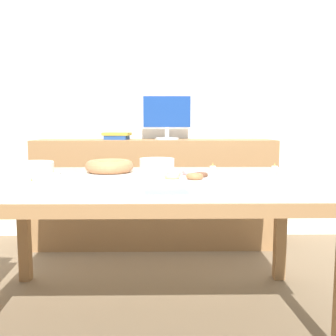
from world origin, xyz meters
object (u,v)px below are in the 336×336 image
(tealight_left_edge, at_px, (213,167))
(tealight_near_cakes, at_px, (275,167))
(pastry_platter, at_px, (186,177))
(cake_golden_bundt, at_px, (110,167))
(computer_monitor, at_px, (167,117))
(book_stack, at_px, (117,136))
(cake_chocolate_round, at_px, (33,169))
(plate_stack, at_px, (157,165))
(tealight_centre, at_px, (32,182))

(tealight_left_edge, bearing_deg, tealight_near_cakes, -1.13)
(tealight_near_cakes, bearing_deg, pastry_platter, -141.47)
(tealight_near_cakes, bearing_deg, cake_golden_bundt, -165.18)
(computer_monitor, distance_m, book_stack, 0.46)
(tealight_left_edge, bearing_deg, cake_chocolate_round, -165.02)
(book_stack, height_order, cake_chocolate_round, book_stack)
(cake_golden_bundt, bearing_deg, cake_chocolate_round, -179.47)
(tealight_near_cakes, bearing_deg, plate_stack, -168.93)
(book_stack, xyz_separation_m, plate_stack, (0.36, -0.96, -0.15))
(cake_chocolate_round, xyz_separation_m, tealight_near_cakes, (1.47, 0.28, -0.02))
(cake_chocolate_round, bearing_deg, computer_monitor, 54.36)
(tealight_centre, bearing_deg, plate_stack, 39.43)
(computer_monitor, relative_size, tealight_near_cakes, 10.60)
(pastry_platter, relative_size, plate_stack, 1.67)
(book_stack, xyz_separation_m, tealight_left_edge, (0.72, -0.80, -0.18))
(tealight_left_edge, xyz_separation_m, tealight_near_cakes, (0.40, -0.01, 0.00))
(cake_golden_bundt, distance_m, tealight_centre, 0.48)
(pastry_platter, distance_m, tealight_centre, 0.76)
(tealight_left_edge, relative_size, tealight_near_cakes, 1.00)
(cake_chocolate_round, bearing_deg, book_stack, 72.19)
(cake_golden_bundt, bearing_deg, computer_monitor, 72.46)
(tealight_near_cakes, bearing_deg, computer_monitor, 130.58)
(book_stack, xyz_separation_m, tealight_near_cakes, (1.12, -0.81, -0.18))
(cake_golden_bundt, bearing_deg, book_stack, 94.60)
(book_stack, bearing_deg, pastry_platter, -68.29)
(computer_monitor, bearing_deg, plate_stack, -94.30)
(pastry_platter, height_order, tealight_near_cakes, pastry_platter)
(book_stack, distance_m, pastry_platter, 1.40)
(computer_monitor, xyz_separation_m, tealight_left_edge, (0.29, -0.80, -0.34))
(computer_monitor, relative_size, tealight_left_edge, 10.60)
(computer_monitor, xyz_separation_m, cake_chocolate_round, (-0.78, -1.08, -0.31))
(book_stack, bearing_deg, tealight_near_cakes, -35.83)
(pastry_platter, xyz_separation_m, tealight_near_cakes, (0.61, 0.48, -0.00))
(cake_chocolate_round, bearing_deg, tealight_left_edge, 14.98)
(pastry_platter, height_order, tealight_centre, pastry_platter)
(plate_stack, bearing_deg, cake_chocolate_round, -169.71)
(tealight_centre, height_order, tealight_left_edge, same)
(computer_monitor, bearing_deg, cake_golden_bundt, -107.54)
(book_stack, relative_size, cake_golden_bundt, 0.85)
(tealight_centre, bearing_deg, tealight_near_cakes, 25.12)
(book_stack, bearing_deg, tealight_centre, -99.19)
(cake_chocolate_round, distance_m, cake_golden_bundt, 0.44)
(cake_chocolate_round, xyz_separation_m, plate_stack, (0.70, 0.13, 0.01))
(computer_monitor, height_order, tealight_centre, computer_monitor)
(cake_golden_bundt, distance_m, plate_stack, 0.30)
(plate_stack, distance_m, tealight_centre, 0.76)
(computer_monitor, xyz_separation_m, book_stack, (-0.43, 0.00, -0.16))
(book_stack, bearing_deg, computer_monitor, -0.19)
(cake_golden_bundt, bearing_deg, pastry_platter, -26.10)
(plate_stack, height_order, tealight_left_edge, plate_stack)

